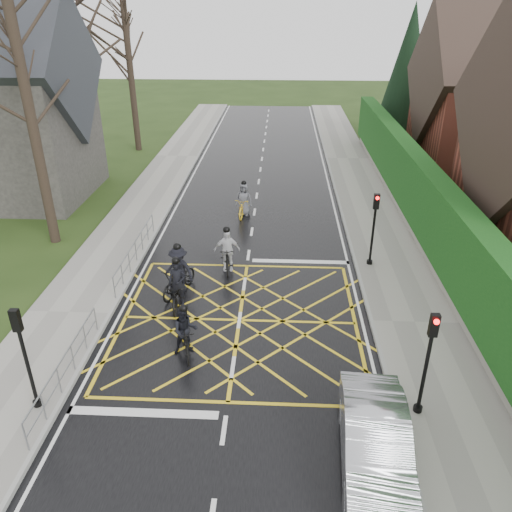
# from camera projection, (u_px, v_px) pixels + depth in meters

# --- Properties ---
(ground) EXTENTS (120.00, 120.00, 0.00)m
(ground) POSITION_uv_depth(u_px,v_px,m) (239.00, 320.00, 17.32)
(ground) COLOR #1E3010
(ground) RESTS_ON ground
(road) EXTENTS (9.00, 80.00, 0.01)m
(road) POSITION_uv_depth(u_px,v_px,m) (239.00, 320.00, 17.32)
(road) COLOR black
(road) RESTS_ON ground
(sidewalk_right) EXTENTS (3.00, 80.00, 0.15)m
(sidewalk_right) POSITION_uv_depth(u_px,v_px,m) (414.00, 323.00, 17.02)
(sidewalk_right) COLOR gray
(sidewalk_right) RESTS_ON ground
(sidewalk_left) EXTENTS (3.00, 80.00, 0.15)m
(sidewalk_left) POSITION_uv_depth(u_px,v_px,m) (70.00, 314.00, 17.55)
(sidewalk_left) COLOR gray
(sidewalk_left) RESTS_ON ground
(stone_wall) EXTENTS (0.50, 38.00, 0.70)m
(stone_wall) POSITION_uv_depth(u_px,v_px,m) (424.00, 242.00, 22.15)
(stone_wall) COLOR slate
(stone_wall) RESTS_ON ground
(hedge) EXTENTS (0.90, 38.00, 2.80)m
(hedge) POSITION_uv_depth(u_px,v_px,m) (430.00, 205.00, 21.36)
(hedge) COLOR #103C12
(hedge) RESTS_ON stone_wall
(house_far) EXTENTS (9.80, 8.80, 10.30)m
(house_far) POSITION_uv_depth(u_px,v_px,m) (500.00, 102.00, 30.69)
(house_far) COLOR brown
(house_far) RESTS_ON ground
(conifer) EXTENTS (4.60, 4.60, 10.00)m
(conifer) POSITION_uv_depth(u_px,v_px,m) (407.00, 74.00, 37.70)
(conifer) COLOR black
(conifer) RESTS_ON ground
(church) EXTENTS (8.80, 7.80, 11.00)m
(church) POSITION_uv_depth(u_px,v_px,m) (1.00, 107.00, 26.35)
(church) COLOR #2D2B28
(church) RESTS_ON ground
(tree_near) EXTENTS (9.24, 9.24, 11.44)m
(tree_near) POSITION_uv_depth(u_px,v_px,m) (19.00, 58.00, 19.46)
(tree_near) COLOR black
(tree_near) RESTS_ON ground
(tree_mid) EXTENTS (10.08, 10.08, 12.48)m
(tree_mid) POSITION_uv_depth(u_px,v_px,m) (69.00, 28.00, 26.29)
(tree_mid) COLOR black
(tree_mid) RESTS_ON ground
(tree_far) EXTENTS (8.40, 8.40, 10.40)m
(tree_far) POSITION_uv_depth(u_px,v_px,m) (128.00, 46.00, 34.03)
(tree_far) COLOR black
(tree_far) RESTS_ON ground
(railing_south) EXTENTS (0.05, 5.04, 1.03)m
(railing_south) POSITION_uv_depth(u_px,v_px,m) (65.00, 363.00, 14.06)
(railing_south) COLOR slate
(railing_south) RESTS_ON ground
(railing_north) EXTENTS (0.05, 6.04, 1.03)m
(railing_north) POSITION_uv_depth(u_px,v_px,m) (135.00, 247.00, 20.73)
(railing_north) COLOR slate
(railing_north) RESTS_ON ground
(traffic_light_ne) EXTENTS (0.24, 0.31, 3.21)m
(traffic_light_ne) POSITION_uv_depth(u_px,v_px,m) (373.00, 230.00, 20.07)
(traffic_light_ne) COLOR black
(traffic_light_ne) RESTS_ON ground
(traffic_light_se) EXTENTS (0.24, 0.31, 3.21)m
(traffic_light_se) POSITION_uv_depth(u_px,v_px,m) (426.00, 366.00, 12.60)
(traffic_light_se) COLOR black
(traffic_light_se) RESTS_ON ground
(traffic_light_sw) EXTENTS (0.24, 0.31, 3.21)m
(traffic_light_sw) POSITION_uv_depth(u_px,v_px,m) (27.00, 360.00, 12.79)
(traffic_light_sw) COLOR black
(traffic_light_sw) RESTS_ON ground
(cyclist_rear) EXTENTS (0.81, 2.04, 1.94)m
(cyclist_rear) POSITION_uv_depth(u_px,v_px,m) (178.00, 291.00, 17.88)
(cyclist_rear) COLOR black
(cyclist_rear) RESTS_ON ground
(cyclist_back) EXTENTS (0.96, 1.82, 1.76)m
(cyclist_back) POSITION_uv_depth(u_px,v_px,m) (185.00, 336.00, 15.41)
(cyclist_back) COLOR black
(cyclist_back) RESTS_ON ground
(cyclist_mid) EXTENTS (1.48, 2.22, 2.04)m
(cyclist_mid) POSITION_uv_depth(u_px,v_px,m) (179.00, 275.00, 18.66)
(cyclist_mid) COLOR black
(cyclist_mid) RESTS_ON ground
(cyclist_front) EXTENTS (1.09, 1.99, 1.94)m
(cyclist_front) POSITION_uv_depth(u_px,v_px,m) (227.00, 255.00, 20.23)
(cyclist_front) COLOR black
(cyclist_front) RESTS_ON ground
(cyclist_lead) EXTENTS (0.94, 1.99, 1.86)m
(cyclist_lead) POSITION_uv_depth(u_px,v_px,m) (244.00, 204.00, 25.56)
(cyclist_lead) COLOR gold
(cyclist_lead) RESTS_ON ground
(car) EXTENTS (1.78, 4.41, 1.43)m
(car) POSITION_uv_depth(u_px,v_px,m) (375.00, 443.00, 11.59)
(car) COLOR #B0B2B8
(car) RESTS_ON ground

